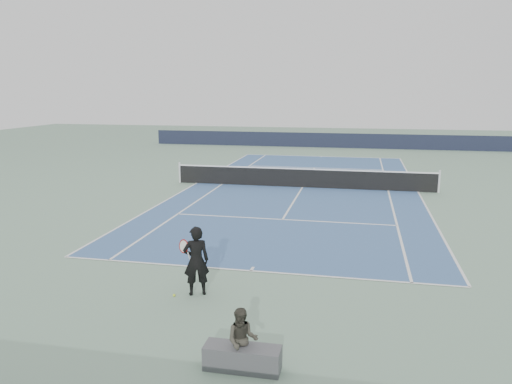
% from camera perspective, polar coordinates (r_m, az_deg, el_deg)
% --- Properties ---
extents(ground, '(80.00, 80.00, 0.00)m').
position_cam_1_polar(ground, '(24.77, 5.33, 0.52)').
color(ground, gray).
extents(court_surface, '(10.97, 23.77, 0.01)m').
position_cam_1_polar(court_surface, '(24.77, 5.33, 0.53)').
color(court_surface, '#3D5F91').
rests_on(court_surface, ground).
extents(tennis_net, '(12.90, 0.10, 1.07)m').
position_cam_1_polar(tennis_net, '(24.68, 5.35, 1.67)').
color(tennis_net, silver).
rests_on(tennis_net, ground).
extents(windscreen_far, '(30.00, 0.25, 1.20)m').
position_cam_1_polar(windscreen_far, '(42.34, 8.15, 5.87)').
color(windscreen_far, black).
rests_on(windscreen_far, ground).
extents(tennis_player, '(0.83, 0.67, 1.66)m').
position_cam_1_polar(tennis_player, '(11.81, -6.86, -7.80)').
color(tennis_player, black).
rests_on(tennis_player, ground).
extents(tennis_ball, '(0.07, 0.07, 0.07)m').
position_cam_1_polar(tennis_ball, '(12.04, -9.34, -11.56)').
color(tennis_ball, '#C6DF2D').
rests_on(tennis_ball, ground).
extents(spectator_bench, '(1.38, 0.63, 1.14)m').
position_cam_1_polar(spectator_bench, '(8.96, -1.57, -17.45)').
color(spectator_bench, '#4E4E52').
rests_on(spectator_bench, ground).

